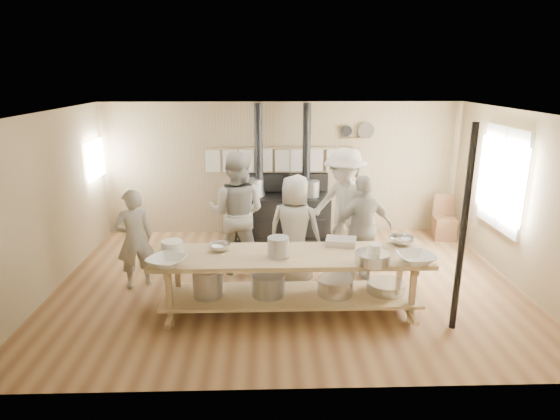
{
  "coord_description": "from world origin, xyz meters",
  "views": [
    {
      "loc": [
        -0.31,
        -6.6,
        3.14
      ],
      "look_at": [
        -0.11,
        0.2,
        1.13
      ],
      "focal_mm": 30.0,
      "sensor_mm": 36.0,
      "label": 1
    }
  ],
  "objects": [
    {
      "name": "prep_table",
      "position": [
        -0.01,
        -0.9,
        0.52
      ],
      "size": [
        3.6,
        0.9,
        0.85
      ],
      "color": "tan",
      "rests_on": "ground"
    },
    {
      "name": "cook_by_window",
      "position": [
        0.99,
        0.93,
        0.98
      ],
      "size": [
        1.43,
        1.36,
        1.95
      ],
      "primitive_type": "imported",
      "rotation": [
        0.0,
        0.0,
        -0.69
      ],
      "color": "#9D998B",
      "rests_on": "ground"
    },
    {
      "name": "bowl_white_a",
      "position": [
        -1.55,
        -1.23,
        0.9
      ],
      "size": [
        0.59,
        0.59,
        0.11
      ],
      "primitive_type": "imported",
      "rotation": [
        0.0,
        0.0,
        -0.43
      ],
      "color": "white",
      "rests_on": "prep_table"
    },
    {
      "name": "pitcher",
      "position": [
        1.02,
        -1.23,
        0.97
      ],
      "size": [
        0.17,
        0.17,
        0.25
      ],
      "primitive_type": "cylinder",
      "rotation": [
        0.0,
        0.0,
        0.05
      ],
      "color": "white",
      "rests_on": "prep_table"
    },
    {
      "name": "bowl_steel_a",
      "position": [
        -0.94,
        -0.73,
        0.9
      ],
      "size": [
        0.4,
        0.4,
        0.09
      ],
      "primitive_type": "imported",
      "rotation": [
        0.0,
        0.0,
        0.55
      ],
      "color": "silver",
      "rests_on": "prep_table"
    },
    {
      "name": "chair",
      "position": [
        3.15,
        1.97,
        0.25
      ],
      "size": [
        0.44,
        0.44,
        0.86
      ],
      "rotation": [
        0.0,
        0.0,
        -0.11
      ],
      "color": "brown",
      "rests_on": "ground"
    },
    {
      "name": "stove",
      "position": [
        -0.01,
        2.12,
        0.52
      ],
      "size": [
        1.9,
        0.75,
        2.6
      ],
      "color": "black",
      "rests_on": "ground"
    },
    {
      "name": "cook_far_left",
      "position": [
        -2.28,
        0.01,
        0.76
      ],
      "size": [
        0.65,
        0.57,
        1.51
      ],
      "primitive_type": "imported",
      "rotation": [
        0.0,
        0.0,
        3.59
      ],
      "color": "#9D998B",
      "rests_on": "ground"
    },
    {
      "name": "cook_right",
      "position": [
        1.15,
        0.13,
        0.83
      ],
      "size": [
        1.05,
        0.63,
        1.67
      ],
      "primitive_type": "imported",
      "rotation": [
        0.0,
        0.0,
        3.39
      ],
      "color": "#9D998B",
      "rests_on": "ground"
    },
    {
      "name": "roasting_pan",
      "position": [
        0.71,
        -0.57,
        0.9
      ],
      "size": [
        0.46,
        0.35,
        0.09
      ],
      "primitive_type": "cube",
      "rotation": [
        0.0,
        0.0,
        -0.2
      ],
      "color": "#B2B2B7",
      "rests_on": "prep_table"
    },
    {
      "name": "towel_rail",
      "position": [
        -0.0,
        2.4,
        1.55
      ],
      "size": [
        3.0,
        0.04,
        0.47
      ],
      "color": "tan",
      "rests_on": "ground"
    },
    {
      "name": "ground",
      "position": [
        0.0,
        0.0,
        0.0
      ],
      "size": [
        7.0,
        7.0,
        0.0
      ],
      "primitive_type": "plane",
      "color": "brown",
      "rests_on": "ground"
    },
    {
      "name": "bowl_steel_b",
      "position": [
        1.55,
        -0.57,
        0.9
      ],
      "size": [
        0.46,
        0.46,
        0.11
      ],
      "primitive_type": "imported",
      "rotation": [
        0.0,
        0.0,
        3.59
      ],
      "color": "silver",
      "rests_on": "prep_table"
    },
    {
      "name": "deep_bowl_enamel",
      "position": [
        -1.55,
        -0.83,
        0.94
      ],
      "size": [
        0.34,
        0.34,
        0.17
      ],
      "primitive_type": "cylinder",
      "rotation": [
        0.0,
        0.0,
        -0.28
      ],
      "color": "white",
      "rests_on": "prep_table"
    },
    {
      "name": "support_post",
      "position": [
        2.05,
        -1.35,
        1.3
      ],
      "size": [
        0.08,
        0.08,
        2.6
      ],
      "primitive_type": "cylinder",
      "color": "black",
      "rests_on": "ground"
    },
    {
      "name": "cook_left",
      "position": [
        -0.79,
        0.54,
        0.99
      ],
      "size": [
        1.1,
        0.93,
        1.97
      ],
      "primitive_type": "imported",
      "rotation": [
        0.0,
        0.0,
        2.93
      ],
      "color": "#9D998B",
      "rests_on": "ground"
    },
    {
      "name": "bucket_galv",
      "position": [
        -0.17,
        -0.97,
        0.98
      ],
      "size": [
        0.32,
        0.32,
        0.26
      ],
      "primitive_type": "cylinder",
      "rotation": [
        0.0,
        0.0,
        -0.15
      ],
      "color": "gray",
      "rests_on": "prep_table"
    },
    {
      "name": "back_wall_shelf",
      "position": [
        1.46,
        2.43,
        2.0
      ],
      "size": [
        0.63,
        0.14,
        0.32
      ],
      "color": "tan",
      "rests_on": "ground"
    },
    {
      "name": "left_opening",
      "position": [
        -3.45,
        2.0,
        1.6
      ],
      "size": [
        0.0,
        0.9,
        0.9
      ],
      "color": "white",
      "rests_on": "ground"
    },
    {
      "name": "cook_center",
      "position": [
        0.11,
        0.12,
        0.84
      ],
      "size": [
        0.95,
        0.77,
        1.69
      ],
      "primitive_type": "imported",
      "rotation": [
        0.0,
        0.0,
        2.81
      ],
      "color": "#9D998B",
      "rests_on": "ground"
    },
    {
      "name": "room_shell",
      "position": [
        0.0,
        0.0,
        1.62
      ],
      "size": [
        7.0,
        7.0,
        7.0
      ],
      "color": "tan",
      "rests_on": "ground"
    },
    {
      "name": "mixing_bowl_large",
      "position": [
        1.0,
        -1.23,
        0.92
      ],
      "size": [
        0.46,
        0.46,
        0.14
      ],
      "primitive_type": "cylinder",
      "rotation": [
        0.0,
        0.0,
        0.07
      ],
      "color": "silver",
      "rests_on": "prep_table"
    },
    {
      "name": "bowl_white_b",
      "position": [
        1.55,
        -1.23,
        0.91
      ],
      "size": [
        0.53,
        0.53,
        0.11
      ],
      "primitive_type": "imported",
      "rotation": [
        0.0,
        0.0,
        1.74
      ],
      "color": "white",
      "rests_on": "prep_table"
    },
    {
      "name": "window_right",
      "position": [
        3.47,
        0.6,
        1.5
      ],
      "size": [
        0.09,
        1.5,
        1.65
      ],
      "color": "beige",
      "rests_on": "ground"
    }
  ]
}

